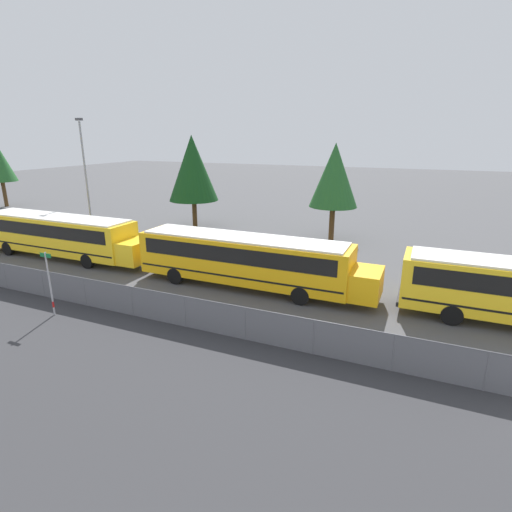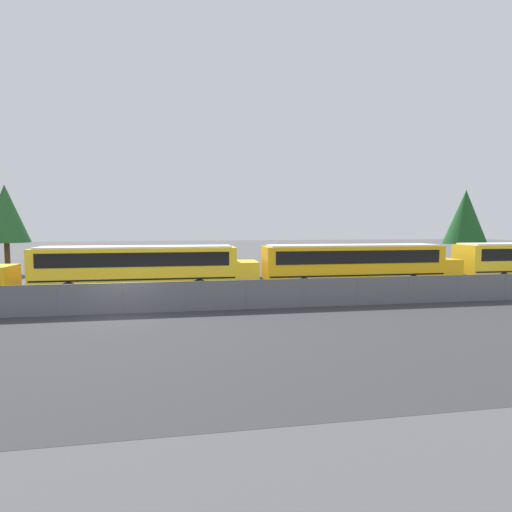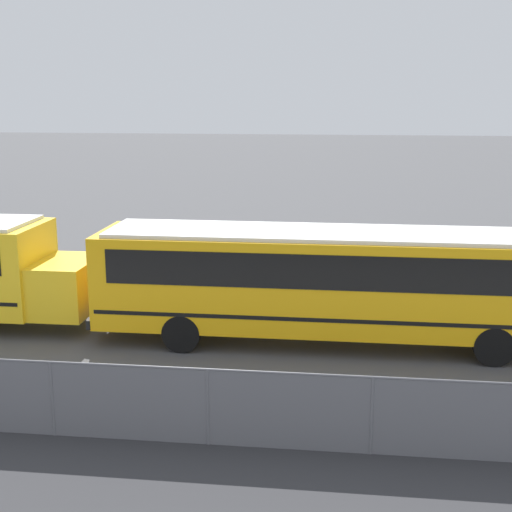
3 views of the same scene
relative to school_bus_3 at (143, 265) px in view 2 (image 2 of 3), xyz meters
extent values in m
plane|color=#4C4C4F|center=(-0.27, -6.22, -1.79)|extent=(200.00, 200.00, 0.00)
cube|color=#333335|center=(-0.27, -12.22, -1.78)|extent=(148.20, 12.00, 0.01)
cube|color=#9EA0A5|center=(-0.27, -6.22, -1.04)|extent=(114.20, 0.03, 1.49)
cube|color=slate|center=(-0.27, -6.23, -1.04)|extent=(114.20, 0.01, 1.49)
cylinder|color=slate|center=(-0.27, -6.22, -0.29)|extent=(114.20, 0.05, 0.05)
cylinder|color=slate|center=(-3.27, -6.22, -1.04)|extent=(0.07, 0.07, 1.49)
cylinder|color=slate|center=(-0.27, -6.22, -1.04)|extent=(0.07, 0.07, 1.49)
cylinder|color=slate|center=(2.74, -6.22, -1.04)|extent=(0.07, 0.07, 1.49)
cylinder|color=slate|center=(5.75, -6.22, -1.04)|extent=(0.07, 0.07, 1.49)
cylinder|color=slate|center=(8.75, -6.22, -1.04)|extent=(0.07, 0.07, 1.49)
cylinder|color=slate|center=(11.76, -6.22, -1.04)|extent=(0.07, 0.07, 1.49)
cylinder|color=slate|center=(14.76, -6.22, -1.04)|extent=(0.07, 0.07, 1.49)
cylinder|color=slate|center=(17.77, -6.22, -1.04)|extent=(0.07, 0.07, 1.49)
cylinder|color=slate|center=(20.77, -6.22, -1.04)|extent=(0.07, 0.07, 1.49)
cube|color=#EDA80F|center=(-8.14, -0.57, -0.58)|extent=(1.48, 2.36, 1.44)
cube|color=yellow|center=(-0.30, 0.00, -0.10)|extent=(12.37, 2.57, 2.40)
cube|color=black|center=(-0.30, 0.00, 0.43)|extent=(11.38, 2.61, 0.87)
cube|color=black|center=(-0.30, 0.00, -0.77)|extent=(12.12, 2.60, 0.10)
cube|color=yellow|center=(6.62, 0.00, -0.58)|extent=(1.48, 2.36, 1.44)
cube|color=black|center=(-6.54, 0.00, -1.15)|extent=(0.12, 2.57, 0.24)
cube|color=silver|center=(-0.30, 0.00, 1.15)|extent=(11.75, 2.31, 0.10)
cylinder|color=black|center=(3.53, 1.16, -1.30)|extent=(0.98, 0.28, 0.98)
cylinder|color=black|center=(3.53, -1.16, -1.30)|extent=(0.98, 0.28, 0.98)
cylinder|color=black|center=(-4.14, 1.16, -1.30)|extent=(0.98, 0.28, 0.98)
cylinder|color=black|center=(-4.14, -1.16, -1.30)|extent=(0.98, 0.28, 0.98)
cube|color=#EDA80F|center=(14.01, -0.32, -0.10)|extent=(12.37, 2.57, 2.40)
cube|color=black|center=(14.01, -0.32, 0.43)|extent=(11.38, 2.61, 0.87)
cube|color=black|center=(14.01, -0.32, -0.77)|extent=(12.12, 2.60, 0.10)
cube|color=#EDA80F|center=(20.93, -0.32, -0.58)|extent=(1.48, 2.36, 1.44)
cube|color=black|center=(7.77, -0.32, -1.15)|extent=(0.12, 2.57, 0.24)
cube|color=silver|center=(14.01, -0.32, 1.15)|extent=(11.75, 2.31, 0.10)
cylinder|color=black|center=(17.84, 0.84, -1.30)|extent=(0.98, 0.28, 0.98)
cylinder|color=black|center=(17.84, -1.49, -1.30)|extent=(0.98, 0.28, 0.98)
cylinder|color=black|center=(10.17, 0.84, -1.30)|extent=(0.98, 0.28, 0.98)
cylinder|color=black|center=(10.17, -1.49, -1.30)|extent=(0.98, 0.28, 0.98)
cube|color=black|center=(22.58, -0.09, -1.15)|extent=(0.12, 2.57, 0.24)
cylinder|color=black|center=(24.98, 1.08, -1.30)|extent=(0.98, 0.28, 0.98)
cylinder|color=black|center=(24.98, -1.25, -1.30)|extent=(0.98, 0.28, 0.98)
cylinder|color=#51381E|center=(32.96, 13.31, -0.63)|extent=(0.44, 0.44, 2.32)
cone|color=#194C1E|center=(32.96, 13.31, 3.48)|extent=(4.53, 4.53, 5.89)
cylinder|color=#51381E|center=(-12.87, 12.12, -0.38)|extent=(0.44, 0.44, 2.82)
cone|color=#235B28|center=(-12.87, 12.12, 3.56)|extent=(3.90, 3.90, 5.07)
camera|label=1|loc=(-5.75, -20.14, 6.63)|focal=28.00mm
camera|label=2|loc=(2.83, -26.14, 2.45)|focal=28.00mm
camera|label=3|loc=(14.13, -18.25, 4.66)|focal=50.00mm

